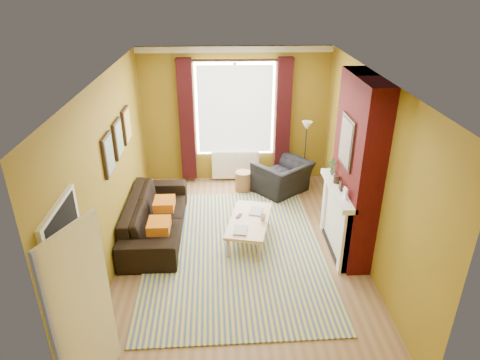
# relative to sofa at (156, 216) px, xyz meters

# --- Properties ---
(ground) EXTENTS (5.50, 5.50, 0.00)m
(ground) POSITION_rel_sofa_xyz_m (1.42, -0.58, -0.34)
(ground) COLOR brown
(ground) RESTS_ON ground
(room_walls) EXTENTS (3.82, 5.54, 2.83)m
(room_walls) POSITION_rel_sofa_xyz_m (2.06, -0.31, 1.05)
(room_walls) COLOR olive
(room_walls) RESTS_ON ground
(striped_rug) EXTENTS (2.91, 3.97, 0.02)m
(striped_rug) POSITION_rel_sofa_xyz_m (1.32, -0.57, -0.33)
(striped_rug) COLOR #365394
(striped_rug) RESTS_ON ground
(sofa) EXTENTS (0.90, 2.30, 0.67)m
(sofa) POSITION_rel_sofa_xyz_m (0.00, 0.00, 0.00)
(sofa) COLOR black
(sofa) RESTS_ON ground
(armchair) EXTENTS (1.34, 1.32, 0.66)m
(armchair) POSITION_rel_sofa_xyz_m (2.35, 1.47, -0.01)
(armchair) COLOR black
(armchair) RESTS_ON ground
(coffee_table) EXTENTS (0.87, 1.33, 0.41)m
(coffee_table) POSITION_rel_sofa_xyz_m (1.57, -0.28, 0.03)
(coffee_table) COLOR #D7B37C
(coffee_table) RESTS_ON ground
(wicker_stool) EXTENTS (0.43, 0.43, 0.41)m
(wicker_stool) POSITION_rel_sofa_xyz_m (1.57, 1.57, -0.13)
(wicker_stool) COLOR olive
(wicker_stool) RESTS_ON ground
(floor_lamp) EXTENTS (0.27, 0.27, 1.44)m
(floor_lamp) POSITION_rel_sofa_xyz_m (2.82, 1.64, 0.80)
(floor_lamp) COLOR black
(floor_lamp) RESTS_ON ground
(book_a) EXTENTS (0.26, 0.32, 0.03)m
(book_a) POSITION_rel_sofa_xyz_m (1.31, -0.61, 0.09)
(book_a) COLOR #999999
(book_a) RESTS_ON coffee_table
(book_b) EXTENTS (0.28, 0.33, 0.02)m
(book_b) POSITION_rel_sofa_xyz_m (1.60, -0.02, 0.08)
(book_b) COLOR #999999
(book_b) RESTS_ON coffee_table
(mug) EXTENTS (0.12, 0.12, 0.10)m
(mug) POSITION_rel_sofa_xyz_m (1.80, -0.31, 0.12)
(mug) COLOR #999999
(mug) RESTS_ON coffee_table
(tv_remote) EXTENTS (0.11, 0.16, 0.02)m
(tv_remote) POSITION_rel_sofa_xyz_m (1.41, -0.19, 0.08)
(tv_remote) COLOR #232326
(tv_remote) RESTS_ON coffee_table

